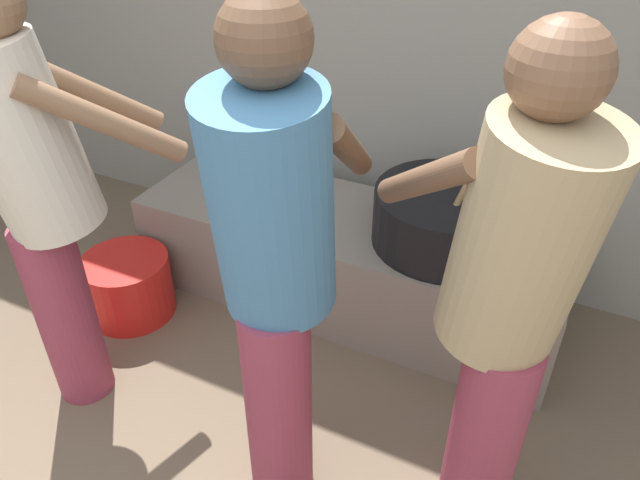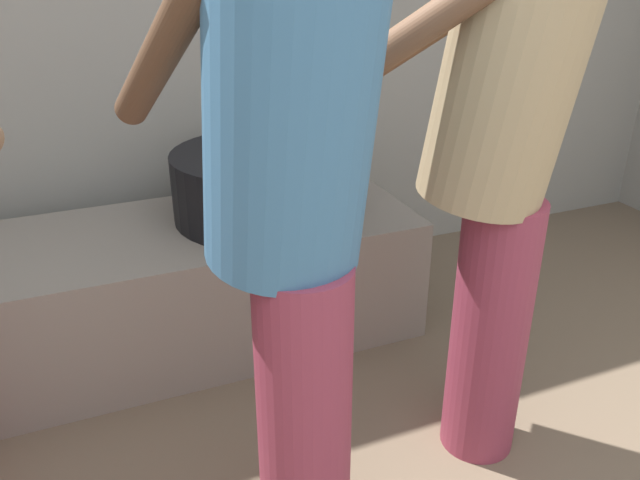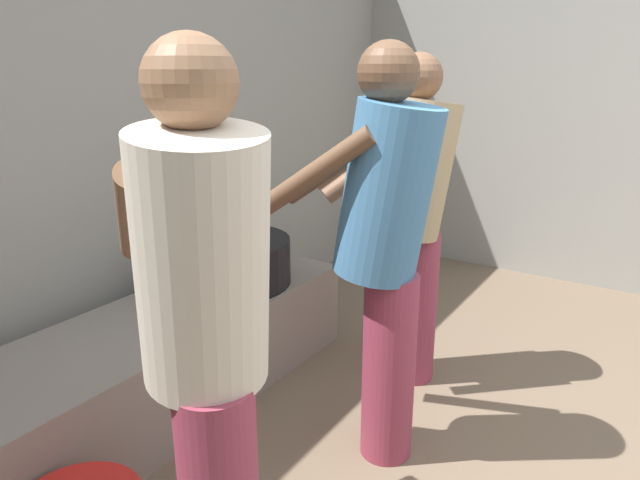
# 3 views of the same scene
# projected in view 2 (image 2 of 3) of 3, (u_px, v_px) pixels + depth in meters

# --- Properties ---
(hearth_ledge) EXTENTS (1.85, 0.60, 0.43)m
(hearth_ledge) POSITION_uv_depth(u_px,v_px,m) (144.00, 294.00, 2.17)
(hearth_ledge) COLOR slate
(hearth_ledge) RESTS_ON ground_plane
(cooking_pot_main) EXTENTS (0.58, 0.58, 0.68)m
(cooking_pot_main) POSITION_uv_depth(u_px,v_px,m) (258.00, 184.00, 2.18)
(cooking_pot_main) COLOR black
(cooking_pot_main) RESTS_ON hearth_ledge
(cook_in_blue_shirt) EXTENTS (0.45, 0.70, 1.54)m
(cook_in_blue_shirt) POSITION_uv_depth(u_px,v_px,m) (291.00, 195.00, 1.18)
(cook_in_blue_shirt) COLOR #8C3347
(cook_in_blue_shirt) RESTS_ON ground_plane
(cook_in_tan_shirt) EXTENTS (0.67, 0.68, 1.52)m
(cook_in_tan_shirt) POSITION_uv_depth(u_px,v_px,m) (499.00, 146.00, 1.50)
(cook_in_tan_shirt) COLOR #8C3347
(cook_in_tan_shirt) RESTS_ON ground_plane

